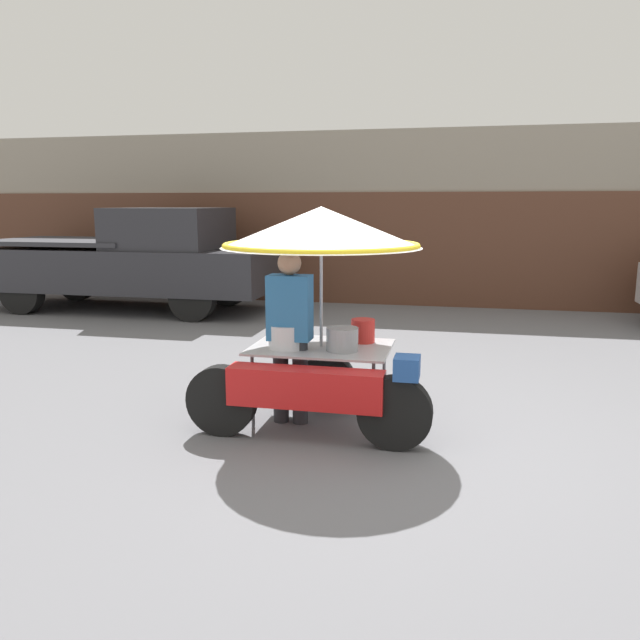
{
  "coord_description": "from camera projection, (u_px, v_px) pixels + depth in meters",
  "views": [
    {
      "loc": [
        0.72,
        -5.01,
        1.96
      ],
      "look_at": [
        -0.47,
        0.34,
        0.93
      ],
      "focal_mm": 35.0,
      "sensor_mm": 36.0,
      "label": 1
    }
  ],
  "objects": [
    {
      "name": "ground_plane",
      "position": [
        365.0,
        437.0,
        5.32
      ],
      "size": [
        36.0,
        36.0,
        0.0
      ],
      "primitive_type": "plane",
      "color": "slate"
    },
    {
      "name": "pickup_truck",
      "position": [
        134.0,
        260.0,
        11.51
      ],
      "size": [
        5.49,
        1.98,
        1.89
      ],
      "color": "black",
      "rests_on": "ground"
    },
    {
      "name": "shopfront_building",
      "position": [
        425.0,
        218.0,
        12.83
      ],
      "size": [
        28.0,
        2.06,
        3.35
      ],
      "color": "gray",
      "rests_on": "ground"
    },
    {
      "name": "vendor_person",
      "position": [
        290.0,
        329.0,
        5.53
      ],
      "size": [
        0.38,
        0.22,
        1.55
      ],
      "color": "#2D2D33",
      "rests_on": "ground"
    },
    {
      "name": "vendor_motorcycle_cart",
      "position": [
        320.0,
        260.0,
        5.45
      ],
      "size": [
        2.09,
        1.78,
        1.93
      ],
      "color": "black",
      "rests_on": "ground"
    }
  ]
}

